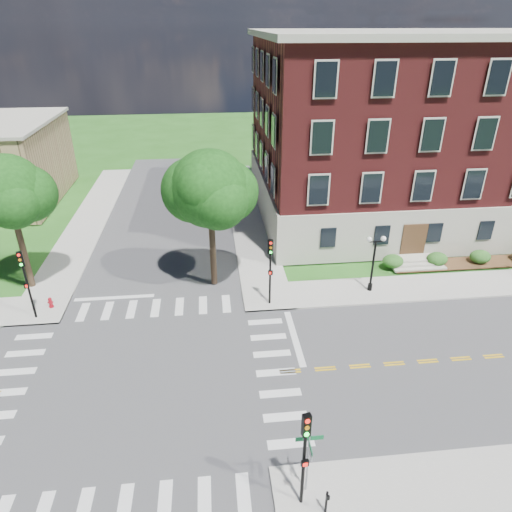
{
  "coord_description": "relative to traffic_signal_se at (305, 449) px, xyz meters",
  "views": [
    {
      "loc": [
        4.02,
        -19.24,
        17.4
      ],
      "look_at": [
        6.95,
        7.98,
        3.2
      ],
      "focal_mm": 32.0,
      "sensor_mm": 36.0,
      "label": 1
    }
  ],
  "objects": [
    {
      "name": "main_building",
      "position": [
        16.91,
        29.74,
        5.15
      ],
      "size": [
        30.6,
        22.4,
        16.5
      ],
      "color": "#B0AD9B",
      "rests_on": "ground"
    },
    {
      "name": "crosswalk_east",
      "position": [
        0.12,
        7.75,
        -3.19
      ],
      "size": [
        2.2,
        10.2,
        0.02
      ],
      "primitive_type": null,
      "color": "silver",
      "rests_on": "ground"
    },
    {
      "name": "shrub_row",
      "position": [
        19.92,
        18.55,
        -3.19
      ],
      "size": [
        18.0,
        2.0,
        1.3
      ],
      "primitive_type": null,
      "color": "#21531B",
      "rests_on": "ground"
    },
    {
      "name": "traffic_signal_nw",
      "position": [
        -14.75,
        14.53,
        0.0
      ],
      "size": [
        0.38,
        0.45,
        4.8
      ],
      "color": "black",
      "rests_on": "ground"
    },
    {
      "name": "fire_hydrant",
      "position": [
        -14.08,
        15.65,
        -2.72
      ],
      "size": [
        0.35,
        0.35,
        0.75
      ],
      "color": "maroon",
      "rests_on": "ground"
    },
    {
      "name": "street_sign_pole",
      "position": [
        0.3,
        0.52,
        -0.88
      ],
      "size": [
        1.1,
        1.1,
        3.1
      ],
      "color": "gray",
      "rests_on": "ground"
    },
    {
      "name": "road_ns",
      "position": [
        -7.08,
        7.75,
        -3.18
      ],
      "size": [
        12.0,
        90.0,
        0.01
      ],
      "primitive_type": "cube",
      "color": "#3D3D3F",
      "rests_on": "ground"
    },
    {
      "name": "twin_lamp_west",
      "position": [
        8.07,
        15.49,
        -0.66
      ],
      "size": [
        1.36,
        0.36,
        4.23
      ],
      "color": "black",
      "rests_on": "ground"
    },
    {
      "name": "tree_c",
      "position": [
        -16.29,
        18.72,
        4.19
      ],
      "size": [
        4.81,
        4.81,
        9.71
      ],
      "color": "#302318",
      "rests_on": "ground"
    },
    {
      "name": "sidewalk_ne",
      "position": [
        8.29,
        23.12,
        -3.13
      ],
      "size": [
        34.0,
        34.0,
        0.12
      ],
      "color": "#9E9B93",
      "rests_on": "ground"
    },
    {
      "name": "ground",
      "position": [
        -7.08,
        7.75,
        -3.19
      ],
      "size": [
        160.0,
        160.0,
        0.0
      ],
      "primitive_type": "plane",
      "color": "#225517",
      "rests_on": "ground"
    },
    {
      "name": "push_button_post",
      "position": [
        0.87,
        -0.55,
        -2.39
      ],
      "size": [
        0.14,
        0.21,
        1.2
      ],
      "color": "black",
      "rests_on": "ground"
    },
    {
      "name": "tree_d",
      "position": [
        -3.02,
        17.69,
        4.2
      ],
      "size": [
        5.31,
        5.31,
        9.95
      ],
      "color": "#302318",
      "rests_on": "ground"
    },
    {
      "name": "traffic_signal_se",
      "position": [
        0.0,
        0.0,
        0.0
      ],
      "size": [
        0.36,
        0.41,
        4.8
      ],
      "color": "black",
      "rests_on": "ground"
    },
    {
      "name": "stop_bar_east",
      "position": [
        1.72,
        10.75,
        -3.19
      ],
      "size": [
        0.4,
        5.5,
        0.0
      ],
      "primitive_type": "cube",
      "color": "silver",
      "rests_on": "ground"
    },
    {
      "name": "road_ew",
      "position": [
        -7.08,
        7.75,
        -3.18
      ],
      "size": [
        90.0,
        12.0,
        0.01
      ],
      "primitive_type": "cube",
      "color": "#3D3D3F",
      "rests_on": "ground"
    },
    {
      "name": "traffic_signal_ne",
      "position": [
        0.68,
        14.55,
        0.0
      ],
      "size": [
        0.38,
        0.46,
        4.8
      ],
      "color": "black",
      "rests_on": "ground"
    }
  ]
}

